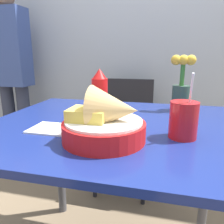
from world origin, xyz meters
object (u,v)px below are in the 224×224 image
ketchup_bottle (100,96)px  flower_vase (181,87)px  food_basket (107,122)px  chair_far_window (126,124)px  drink_cup (183,121)px  person_standing (12,69)px

ketchup_bottle → flower_vase: bearing=36.7°
food_basket → flower_vase: bearing=62.1°
chair_far_window → ketchup_bottle: size_ratio=4.02×
drink_cup → flower_vase: 0.39m
flower_vase → chair_far_window: bearing=123.4°
food_basket → person_standing: bearing=137.4°
food_basket → ketchup_bottle: bearing=111.9°
food_basket → person_standing: person_standing is taller
chair_far_window → food_basket: bearing=-83.5°
food_basket → ketchup_bottle: 0.24m
chair_far_window → food_basket: size_ratio=3.22×
chair_far_window → drink_cup: bearing=-69.4°
drink_cup → flower_vase: bearing=88.1°
flower_vase → person_standing: bearing=157.1°
flower_vase → person_standing: size_ratio=0.17×
food_basket → person_standing: 1.55m
drink_cup → chair_far_window: bearing=110.6°
chair_far_window → drink_cup: (0.35, -0.93, 0.32)m
food_basket → flower_vase: flower_vase is taller
food_basket → drink_cup: 0.25m
food_basket → flower_vase: (0.25, 0.46, 0.05)m
person_standing → ketchup_bottle: bearing=-38.3°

